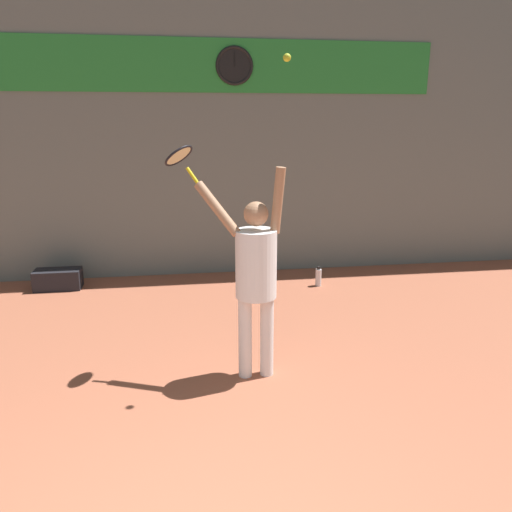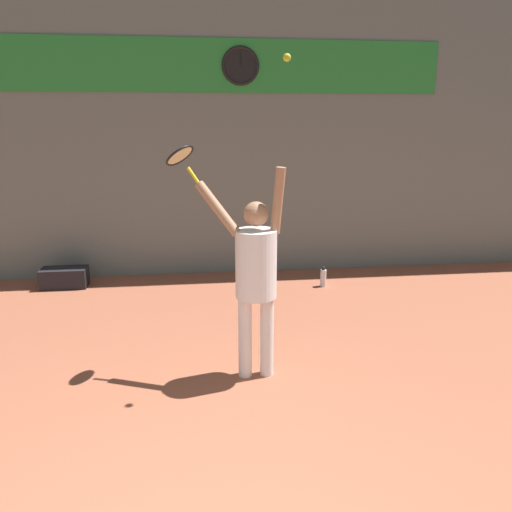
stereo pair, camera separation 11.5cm
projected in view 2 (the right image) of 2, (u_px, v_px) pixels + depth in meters
The scene contains 8 objects.
back_wall at pixel (183, 115), 7.56m from camera, with size 18.00×0.10×5.00m.
sponsor_banner at pixel (181, 65), 7.31m from camera, with size 7.89×0.02×0.77m.
scoreboard_clock at pixel (240, 66), 7.40m from camera, with size 0.56×0.05×0.56m.
tennis_player at pixel (255, 271), 4.64m from camera, with size 0.84×0.52×2.03m.
tennis_racket at pixel (181, 157), 4.66m from camera, with size 0.38×0.39×0.37m.
tennis_ball at pixel (287, 57), 4.11m from camera, with size 0.07×0.07×0.07m.
water_bottle at pixel (323, 278), 7.50m from camera, with size 0.09×0.09×0.30m.
equipment_bag at pixel (64, 278), 7.47m from camera, with size 0.66×0.34×0.29m.
Camera 2 is at (0.14, -1.76, 2.43)m, focal length 35.00 mm.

